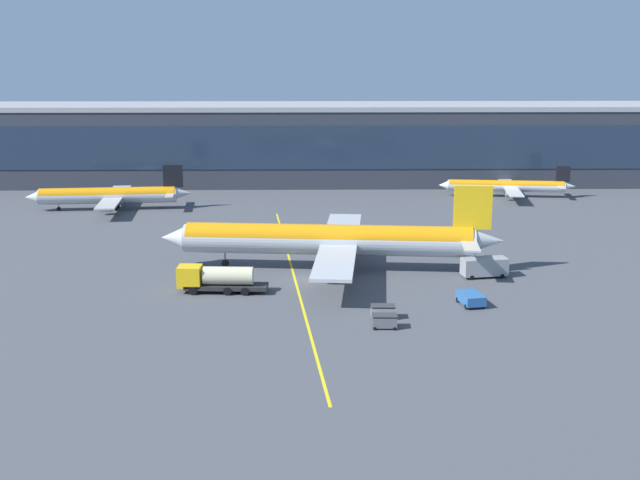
{
  "coord_description": "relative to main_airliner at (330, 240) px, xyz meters",
  "views": [
    {
      "loc": [
        -0.57,
        -99.94,
        29.03
      ],
      "look_at": [
        1.1,
        2.85,
        4.5
      ],
      "focal_mm": 45.75,
      "sensor_mm": 36.0,
      "label": 1
    }
  ],
  "objects": [
    {
      "name": "main_airliner",
      "position": [
        0.0,
        0.0,
        0.0
      ],
      "size": [
        45.68,
        36.46,
        11.53
      ],
      "color": "#B2B7BC",
      "rests_on": "ground_plane"
    },
    {
      "name": "baggage_cart_1",
      "position": [
        5.2,
        -20.12,
        -3.3
      ],
      "size": [
        2.71,
        1.71,
        1.48
      ],
      "color": "gray",
      "rests_on": "ground_plane"
    },
    {
      "name": "commuter_jet_far",
      "position": [
        36.3,
        53.02,
        -1.87
      ],
      "size": [
        26.6,
        21.34,
        6.28
      ],
      "color": "silver",
      "rests_on": "ground_plane"
    },
    {
      "name": "baggage_cart_0",
      "position": [
        5.08,
        -23.32,
        -3.3
      ],
      "size": [
        2.71,
        1.71,
        1.48
      ],
      "color": "#595B60",
      "rests_on": "ground_plane"
    },
    {
      "name": "commuter_jet_near",
      "position": [
        -39.0,
        41.37,
        -1.45
      ],
      "size": [
        29.79,
        23.62,
        8.03
      ],
      "color": "#B2B7BC",
      "rests_on": "ground_plane"
    },
    {
      "name": "fuel_tanker",
      "position": [
        -14.02,
        -10.17,
        -2.33
      ],
      "size": [
        10.91,
        3.09,
        3.25
      ],
      "color": "#232326",
      "rests_on": "ground_plane"
    },
    {
      "name": "ground_plane",
      "position": [
        -2.48,
        -4.82,
        -4.08
      ],
      "size": [
        700.0,
        700.0,
        0.0
      ],
      "primitive_type": "plane",
      "color": "#47494F"
    },
    {
      "name": "lavatory_truck",
      "position": [
        19.63,
        -4.0,
        -2.66
      ],
      "size": [
        6.09,
        3.18,
        2.5
      ],
      "color": "gray",
      "rests_on": "ground_plane"
    },
    {
      "name": "apron_lead_in_line",
      "position": [
        -4.81,
        -2.82,
        -4.08
      ],
      "size": [
        7.55,
        79.7,
        0.01
      ],
      "primitive_type": "cube",
      "rotation": [
        0.0,
        0.0,
        0.09
      ],
      "color": "yellow",
      "rests_on": "ground_plane"
    },
    {
      "name": "terminal_building",
      "position": [
        11.49,
        71.3,
        4.4
      ],
      "size": [
        223.66,
        19.45,
        16.91
      ],
      "color": "#2D333D",
      "rests_on": "ground_plane"
    },
    {
      "name": "pushback_tug",
      "position": [
        15.74,
        -15.73,
        -3.23
      ],
      "size": [
        2.97,
        4.16,
        1.4
      ],
      "color": "#285B9E",
      "rests_on": "ground_plane"
    }
  ]
}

